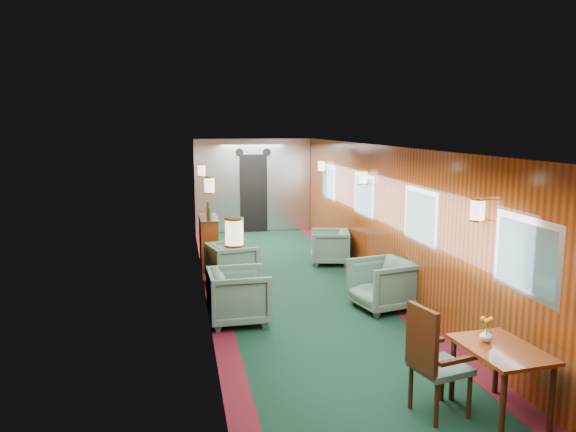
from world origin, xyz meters
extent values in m
plane|color=black|center=(0.00, 0.00, 0.00)|extent=(12.00, 12.00, 0.00)
cube|color=beige|center=(0.00, 0.00, 2.35)|extent=(3.00, 12.00, 0.10)
cube|color=beige|center=(0.00, 0.00, 2.36)|extent=(1.20, 12.00, 0.06)
cube|color=#6C2E0E|center=(0.00, 6.00, 1.20)|extent=(3.00, 0.10, 2.40)
cube|color=#6C2E0E|center=(0.00, -6.00, 1.20)|extent=(3.00, 0.10, 2.40)
cube|color=#6C2E0E|center=(-1.50, 0.00, 1.20)|extent=(0.10, 12.00, 2.40)
cube|color=#6C2E0E|center=(1.50, 0.00, 1.20)|extent=(0.10, 12.00, 2.40)
cube|color=#430D17|center=(-1.35, 0.00, 0.00)|extent=(0.30, 12.00, 0.01)
cube|color=#430D17|center=(1.35, 0.00, 0.00)|extent=(0.30, 12.00, 0.01)
cube|color=silver|center=(0.00, 5.92, 1.20)|extent=(2.98, 0.12, 2.38)
cube|color=black|center=(0.00, 5.84, 1.00)|extent=(0.70, 0.06, 2.00)
cylinder|color=black|center=(-0.35, 5.85, 2.05)|extent=(0.20, 0.04, 0.20)
cylinder|color=black|center=(0.35, 5.85, 2.05)|extent=(0.20, 0.04, 0.20)
cube|color=silver|center=(1.49, -3.50, 1.45)|extent=(0.02, 1.10, 0.80)
cube|color=#476A6B|center=(1.48, -3.50, 1.45)|extent=(0.01, 0.96, 0.66)
cube|color=silver|center=(1.49, -1.00, 1.45)|extent=(0.02, 1.10, 0.80)
cube|color=#476A6B|center=(1.48, -1.00, 1.45)|extent=(0.01, 0.96, 0.66)
cube|color=silver|center=(1.49, 1.50, 1.45)|extent=(0.02, 1.10, 0.80)
cube|color=#476A6B|center=(1.48, 1.50, 1.45)|extent=(0.01, 0.96, 0.66)
cube|color=silver|center=(1.49, 4.00, 1.45)|extent=(0.02, 1.10, 0.80)
cube|color=#476A6B|center=(1.48, 4.00, 1.45)|extent=(0.01, 0.96, 0.66)
cylinder|color=beige|center=(-1.40, -3.50, 1.80)|extent=(0.16, 0.16, 0.24)
cylinder|color=gold|center=(-1.40, -3.50, 1.68)|extent=(0.17, 0.17, 0.02)
cylinder|color=beige|center=(1.40, -2.70, 1.80)|extent=(0.16, 0.16, 0.24)
cylinder|color=gold|center=(1.40, -2.70, 1.68)|extent=(0.17, 0.17, 0.02)
cylinder|color=beige|center=(-1.40, 0.50, 1.80)|extent=(0.16, 0.16, 0.24)
cylinder|color=gold|center=(-1.40, 0.50, 1.68)|extent=(0.17, 0.17, 0.02)
cylinder|color=beige|center=(1.40, 1.30, 1.80)|extent=(0.16, 0.16, 0.24)
cylinder|color=gold|center=(1.40, 1.30, 1.68)|extent=(0.17, 0.17, 0.02)
cylinder|color=beige|center=(-1.40, 3.50, 1.80)|extent=(0.16, 0.16, 0.24)
cylinder|color=gold|center=(-1.40, 3.50, 1.68)|extent=(0.17, 0.17, 0.02)
cylinder|color=beige|center=(1.40, 4.30, 1.80)|extent=(0.16, 0.16, 0.24)
cylinder|color=gold|center=(1.40, 4.30, 1.68)|extent=(0.17, 0.17, 0.02)
cube|color=#6C2E0E|center=(1.05, -3.87, 0.66)|extent=(0.71, 0.96, 0.04)
cylinder|color=#371D0C|center=(0.83, -4.28, 0.32)|extent=(0.05, 0.05, 0.64)
cylinder|color=#371D0C|center=(1.34, -4.23, 0.32)|extent=(0.05, 0.05, 0.64)
cylinder|color=#371D0C|center=(0.76, -3.50, 0.32)|extent=(0.05, 0.05, 0.64)
cylinder|color=#371D0C|center=(1.27, -3.46, 0.32)|extent=(0.05, 0.05, 0.64)
cube|color=#1B4039|center=(0.52, -3.72, 0.46)|extent=(0.56, 0.56, 0.06)
cube|color=#371D0C|center=(0.29, -3.78, 0.79)|extent=(0.15, 0.42, 0.61)
cube|color=#1B4039|center=(0.32, -3.77, 0.73)|extent=(0.09, 0.32, 0.36)
cube|color=#371D0C|center=(0.57, -3.95, 0.63)|extent=(0.42, 0.15, 0.04)
cube|color=#371D0C|center=(0.46, -3.50, 0.63)|extent=(0.42, 0.15, 0.04)
cylinder|color=#371D0C|center=(0.38, -3.96, 0.22)|extent=(0.04, 0.04, 0.43)
cylinder|color=#371D0C|center=(0.75, -3.87, 0.22)|extent=(0.04, 0.04, 0.43)
cylinder|color=#371D0C|center=(0.29, -3.58, 0.22)|extent=(0.04, 0.04, 0.43)
cylinder|color=#371D0C|center=(0.66, -3.49, 0.22)|extent=(0.04, 0.04, 0.43)
cube|color=#6C2E0E|center=(-1.34, 2.43, 0.48)|extent=(0.32, 1.07, 0.96)
cube|color=#371D0C|center=(-1.33, 2.43, 0.96)|extent=(0.34, 1.09, 0.02)
cylinder|color=#274F2A|center=(-1.32, 2.17, 1.08)|extent=(0.07, 0.07, 0.22)
cylinder|color=#274F2A|center=(-1.32, 2.54, 1.11)|extent=(0.06, 0.06, 0.28)
cylinder|color=gold|center=(-1.32, 2.76, 1.06)|extent=(0.08, 0.08, 0.18)
imported|color=silver|center=(0.98, -3.71, 0.75)|extent=(0.14, 0.14, 0.13)
imported|color=#1B4039|center=(-1.10, -0.85, 0.38)|extent=(0.87, 0.84, 0.76)
imported|color=#1B4039|center=(-1.00, 1.16, 0.36)|extent=(0.94, 0.93, 0.71)
imported|color=#1B4039|center=(1.08, -0.67, 0.38)|extent=(0.99, 0.97, 0.75)
imported|color=#1B4039|center=(1.03, 2.18, 0.34)|extent=(0.89, 0.87, 0.68)
camera|label=1|loc=(-1.86, -8.37, 2.74)|focal=35.00mm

